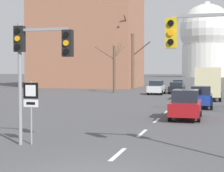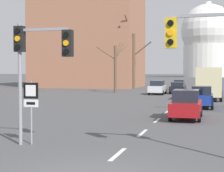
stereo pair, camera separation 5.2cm
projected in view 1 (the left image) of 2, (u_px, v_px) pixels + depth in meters
name	position (u px, v px, depth m)	size (l,w,h in m)	color
lane_stripe_0	(118.00, 154.00, 12.48)	(0.16, 2.00, 0.01)	silver
lane_stripe_1	(142.00, 133.00, 16.82)	(0.16, 2.00, 0.01)	silver
lane_stripe_2	(157.00, 120.00, 21.17)	(0.16, 2.00, 0.01)	silver
lane_stripe_3	(166.00, 112.00, 25.51)	(0.16, 2.00, 0.01)	silver
lane_stripe_4	(173.00, 106.00, 29.86)	(0.16, 2.00, 0.01)	silver
lane_stripe_5	(178.00, 102.00, 34.20)	(0.16, 2.00, 0.01)	silver
lane_stripe_6	(182.00, 98.00, 38.54)	(0.16, 2.00, 0.01)	silver
lane_stripe_7	(185.00, 96.00, 42.89)	(0.16, 2.00, 0.01)	silver
lane_stripe_8	(187.00, 93.00, 47.23)	(0.16, 2.00, 0.01)	silver
lane_stripe_9	(189.00, 92.00, 51.57)	(0.16, 2.00, 0.01)	silver
traffic_signal_near_left	(36.00, 53.00, 13.80)	(2.29, 0.34, 4.56)	gray
traffic_signal_near_right	(213.00, 44.00, 11.66)	(2.36, 0.34, 4.77)	gray
route_sign_post	(31.00, 102.00, 14.11)	(0.60, 0.08, 2.39)	gray
sedan_near_left	(186.00, 105.00, 21.77)	(1.75, 4.24, 1.71)	maroon
sedan_near_right	(156.00, 88.00, 45.37)	(1.80, 4.24, 1.67)	silver
sedan_mid_centre	(178.00, 85.00, 56.73)	(1.72, 4.03, 1.53)	#2D4C33
sedan_far_left	(201.00, 97.00, 28.36)	(1.73, 3.81, 1.68)	navy
sedan_far_right	(177.00, 87.00, 47.41)	(1.87, 4.49, 1.45)	black
sedan_distant_centre	(212.00, 82.00, 68.53)	(1.75, 4.40, 1.70)	slate
delivery_truck	(208.00, 82.00, 36.79)	(2.44, 7.20, 3.14)	#333842
bare_tree_left_near	(132.00, 56.00, 60.78)	(5.44, 4.91, 11.58)	brown
bare_tree_left_far	(114.00, 66.00, 48.89)	(3.88, 1.91, 6.66)	brown
capitol_dome	(206.00, 41.00, 192.63)	(27.32, 27.32, 38.60)	silver
apartment_block_left	(88.00, 28.00, 67.35)	(18.00, 14.00, 21.14)	#9E664C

